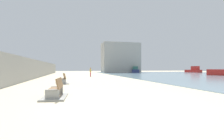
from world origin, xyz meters
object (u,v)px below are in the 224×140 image
bench_far (62,81)px  boat_outer (135,70)px  boat_far_right (194,70)px  bench_near (55,93)px  person_walking (91,71)px

bench_far → boat_outer: size_ratio=0.39×
boat_far_right → boat_outer: 19.06m
boat_outer → bench_far: bearing=-121.4°
bench_near → boat_outer: boat_outer is taller
person_walking → boat_far_right: (35.40, 17.86, -0.12)m
person_walking → boat_far_right: bearing=26.8°
bench_near → bench_far: (-0.04, 7.84, 0.00)m
bench_near → boat_far_right: 54.80m
person_walking → boat_outer: (16.75, 21.78, -0.14)m
bench_far → boat_outer: 39.99m
boat_far_right → boat_outer: bearing=168.1°
bench_far → boat_far_right: (39.47, 30.22, 0.54)m
bench_near → boat_far_right: bearing=44.0°
bench_near → boat_outer: 46.84m
boat_far_right → boat_outer: (-18.65, 3.92, -0.02)m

